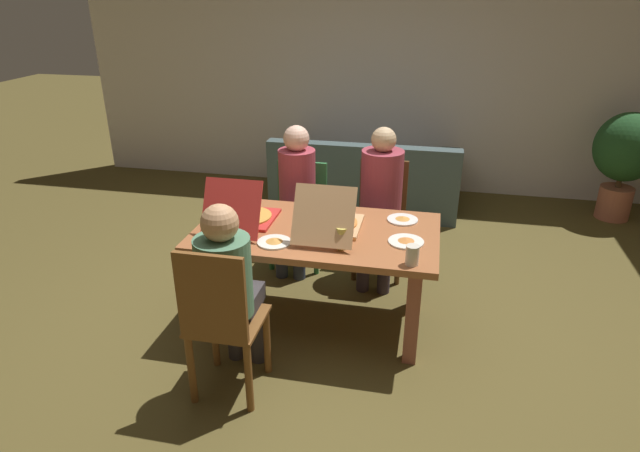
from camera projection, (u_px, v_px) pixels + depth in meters
ground_plane at (317, 320)px, 3.92m from camera, size 20.00×20.00×0.00m
back_wall at (375, 64)px, 6.05m from camera, size 6.86×0.12×2.83m
dining_table at (317, 244)px, 3.67m from camera, size 1.62×0.91×0.72m
chair_0 at (381, 213)px, 4.46m from camera, size 0.41×0.42×0.93m
person_0 at (380, 194)px, 4.24m from camera, size 0.33×0.54×1.24m
chair_1 at (300, 207)px, 4.61m from camera, size 0.45×0.38×0.87m
person_1 at (296, 187)px, 4.40m from camera, size 0.30×0.47×1.22m
chair_2 at (221, 321)px, 2.99m from camera, size 0.40×0.41×0.99m
person_2 at (228, 281)px, 3.04m from camera, size 0.31×0.48×1.18m
pizza_box_0 at (331, 223)px, 3.60m from camera, size 0.39×0.58×0.37m
pizza_box_1 at (244, 216)px, 3.71m from camera, size 0.39×0.57×0.37m
plate_0 at (403, 219)px, 3.76m from camera, size 0.21×0.21×0.03m
plate_1 at (274, 242)px, 3.43m from camera, size 0.22×0.22×0.03m
plate_2 at (406, 241)px, 3.44m from camera, size 0.23×0.23×0.03m
drinking_glass_0 at (412, 255)px, 3.15m from camera, size 0.08×0.08×0.12m
drinking_glass_1 at (219, 231)px, 3.44m from camera, size 0.06×0.06×0.14m
drinking_glass_2 at (342, 238)px, 3.34m from camera, size 0.08×0.08×0.14m
couch at (365, 182)px, 5.83m from camera, size 1.95×0.89×0.78m
potted_plant at (626, 154)px, 5.37m from camera, size 0.63×0.63×1.10m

